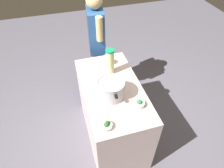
{
  "coord_description": "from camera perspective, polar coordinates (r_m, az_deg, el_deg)",
  "views": [
    {
      "loc": [
        -1.42,
        0.42,
        2.36
      ],
      "look_at": [
        0.0,
        0.0,
        0.94
      ],
      "focal_mm": 32.02,
      "sensor_mm": 36.0,
      "label": 1
    }
  ],
  "objects": [
    {
      "name": "ground_plane",
      "position": [
        2.79,
        0.0,
        -14.04
      ],
      "size": [
        8.0,
        8.0,
        0.0
      ],
      "primitive_type": "plane",
      "color": "slate"
    },
    {
      "name": "counter_slab",
      "position": [
        2.42,
        0.0,
        -8.45
      ],
      "size": [
        1.15,
        0.61,
        0.89
      ],
      "primitive_type": "cube",
      "color": "beige",
      "rests_on": "ground_plane"
    },
    {
      "name": "dish_cloth",
      "position": [
        2.0,
        -0.13,
        -3.44
      ],
      "size": [
        0.33,
        0.33,
        0.01
      ],
      "primitive_type": "cube",
      "color": "beige",
      "rests_on": "counter_slab"
    },
    {
      "name": "cooking_pot",
      "position": [
        1.93,
        -0.13,
        -1.41
      ],
      "size": [
        0.33,
        0.26,
        0.19
      ],
      "color": "#B7B7BC",
      "rests_on": "dish_cloth"
    },
    {
      "name": "lemonade_pitcher",
      "position": [
        2.17,
        -0.6,
        6.37
      ],
      "size": [
        0.09,
        0.09,
        0.31
      ],
      "color": "#E7ED97",
      "rests_on": "counter_slab"
    },
    {
      "name": "mason_jar",
      "position": [
        2.34,
        -1.5,
        6.68
      ],
      "size": [
        0.09,
        0.09,
        0.12
      ],
      "color": "#E0EC9C",
      "rests_on": "counter_slab"
    },
    {
      "name": "broccoli_bowl_front",
      "position": [
        1.75,
        -1.51,
        -11.67
      ],
      "size": [
        0.1,
        0.1,
        0.07
      ],
      "color": "silver",
      "rests_on": "counter_slab"
    },
    {
      "name": "broccoli_bowl_center",
      "position": [
        1.92,
        7.62,
        -5.5
      ],
      "size": [
        0.12,
        0.12,
        0.08
      ],
      "color": "silver",
      "rests_on": "counter_slab"
    },
    {
      "name": "person_cook",
      "position": [
        2.77,
        -4.36,
        10.97
      ],
      "size": [
        0.5,
        0.24,
        1.57
      ],
      "color": "#46446B",
      "rests_on": "ground_plane"
    }
  ]
}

